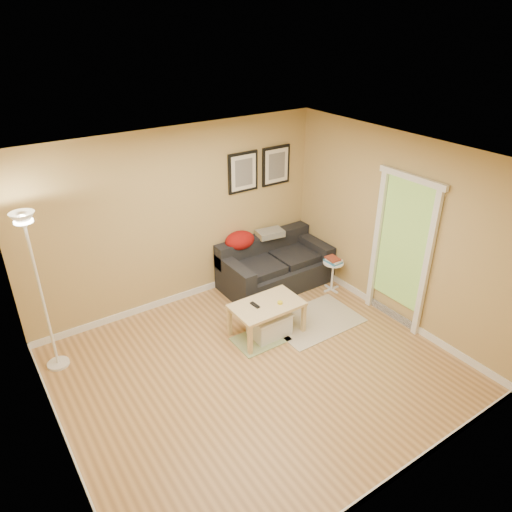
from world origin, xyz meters
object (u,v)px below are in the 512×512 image
object	(u,v)px
coffee_table	(267,319)
book_stack	(333,260)
storage_bin	(269,324)
floor_lamp	(43,299)
sofa	(275,264)
side_table	(332,276)

from	to	relation	value
coffee_table	book_stack	world-z (taller)	book_stack
storage_bin	floor_lamp	bearing A→B (deg)	159.12
coffee_table	floor_lamp	distance (m)	2.78
sofa	floor_lamp	world-z (taller)	floor_lamp
sofa	side_table	world-z (taller)	sofa
floor_lamp	coffee_table	bearing A→B (deg)	-19.96
coffee_table	storage_bin	world-z (taller)	coffee_table
storage_bin	floor_lamp	size ratio (longest dim) A/B	0.26
sofa	coffee_table	world-z (taller)	sofa
floor_lamp	book_stack	bearing A→B (deg)	-7.90
coffee_table	side_table	world-z (taller)	side_table
coffee_table	storage_bin	bearing A→B (deg)	-58.05
storage_bin	book_stack	xyz separation A→B (m)	(1.48, 0.41, 0.36)
book_stack	floor_lamp	world-z (taller)	floor_lamp
sofa	coffee_table	xyz separation A→B (m)	(-0.86, -0.98, -0.14)
book_stack	floor_lamp	distance (m)	4.08
side_table	sofa	bearing A→B (deg)	135.58
side_table	coffee_table	bearing A→B (deg)	-166.89
side_table	book_stack	size ratio (longest dim) A/B	2.00
sofa	book_stack	xyz separation A→B (m)	(0.64, -0.62, 0.15)
side_table	floor_lamp	distance (m)	4.12
coffee_table	book_stack	bearing A→B (deg)	34.54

